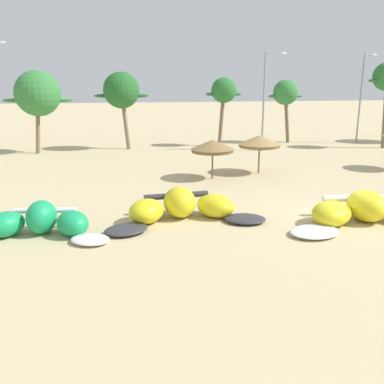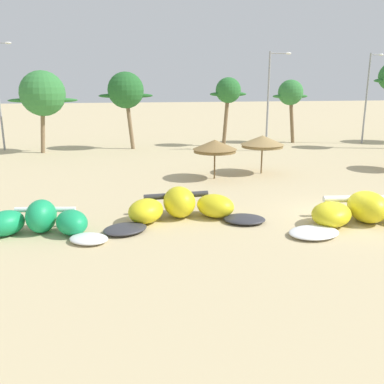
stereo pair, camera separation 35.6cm
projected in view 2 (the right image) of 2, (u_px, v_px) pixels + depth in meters
ground_plane at (339, 216)px, 18.91m from camera, size 260.00×260.00×0.00m
kite_far_left at (39, 222)px, 16.48m from camera, size 6.07×3.35×1.36m
kite_left at (181, 208)px, 18.37m from camera, size 7.43×3.53×1.40m
kite_left_of_center at (372, 213)px, 17.67m from camera, size 8.27×4.47×1.36m
beach_umbrella_near_van at (215, 146)px, 26.01m from camera, size 2.82×2.82×2.52m
beach_umbrella_middle at (262, 141)px, 27.59m from camera, size 2.92×2.92×2.59m
palm_leftmost at (43, 94)px, 35.44m from camera, size 5.82×3.88×7.11m
palm_left at (126, 91)px, 37.53m from camera, size 4.95×3.30×7.06m
palm_left_of_gap at (228, 92)px, 39.45m from camera, size 3.65×2.43×6.60m
palm_center_left at (291, 94)px, 41.74m from camera, size 3.82×2.55×6.41m
lamppost_west_center at (270, 96)px, 36.57m from camera, size 2.07×0.24×8.70m
lamppost_east_center at (368, 94)px, 41.36m from camera, size 1.50×0.24×8.92m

